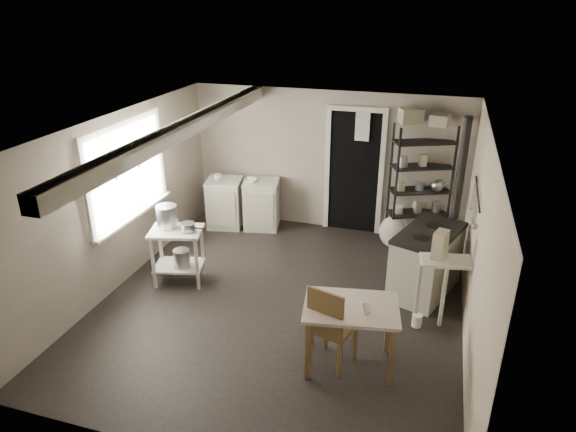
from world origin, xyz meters
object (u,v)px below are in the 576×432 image
(chair, at_px, (334,325))
(prep_table, at_px, (178,255))
(stove, at_px, (426,262))
(work_table, at_px, (350,335))
(flour_sack, at_px, (393,233))
(shelf_rack, at_px, (420,186))
(stockpot, at_px, (167,216))
(base_cabinets, at_px, (243,201))

(chair, bearing_deg, prep_table, 173.03)
(stove, height_order, work_table, stove)
(flour_sack, bearing_deg, work_table, -92.55)
(shelf_rack, xyz_separation_m, chair, (-0.63, -3.25, -0.46))
(shelf_rack, xyz_separation_m, stove, (0.23, -1.47, -0.51))
(stockpot, bearing_deg, flour_sack, 33.29)
(stockpot, relative_size, shelf_rack, 0.16)
(stockpot, height_order, flour_sack, stockpot)
(prep_table, distance_m, stockpot, 0.56)
(stove, relative_size, flour_sack, 2.22)
(stockpot, height_order, base_cabinets, stockpot)
(base_cabinets, height_order, chair, chair)
(prep_table, relative_size, stove, 0.70)
(shelf_rack, bearing_deg, prep_table, -167.69)
(chair, distance_m, flour_sack, 3.00)
(shelf_rack, bearing_deg, flour_sack, -164.01)
(stockpot, height_order, shelf_rack, shelf_rack)
(shelf_rack, relative_size, stove, 1.71)
(shelf_rack, distance_m, stove, 1.57)
(shelf_rack, height_order, work_table, shelf_rack)
(stove, bearing_deg, prep_table, -148.12)
(base_cabinets, relative_size, stove, 1.12)
(work_table, bearing_deg, base_cabinets, 128.45)
(prep_table, distance_m, work_table, 2.76)
(prep_table, bearing_deg, stove, 12.50)
(prep_table, height_order, shelf_rack, shelf_rack)
(prep_table, xyz_separation_m, chair, (2.38, -1.06, 0.08))
(work_table, relative_size, flour_sack, 1.93)
(stockpot, xyz_separation_m, chair, (2.53, -1.12, -0.45))
(prep_table, height_order, work_table, prep_table)
(stove, bearing_deg, flour_sack, 134.12)
(prep_table, bearing_deg, chair, -23.94)
(shelf_rack, relative_size, flour_sack, 3.79)
(work_table, xyz_separation_m, chair, (-0.17, -0.02, 0.10))
(stove, relative_size, work_table, 1.15)
(stockpot, relative_size, base_cabinets, 0.24)
(flour_sack, bearing_deg, base_cabinets, 179.01)
(base_cabinets, xyz_separation_m, shelf_rack, (2.84, 0.23, 0.49))
(base_cabinets, height_order, work_table, base_cabinets)
(base_cabinets, relative_size, chair, 1.26)
(chair, height_order, flour_sack, chair)
(base_cabinets, distance_m, flour_sack, 2.52)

